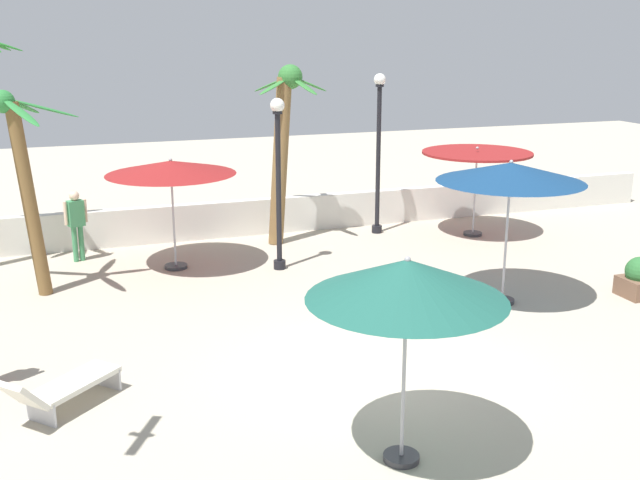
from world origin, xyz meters
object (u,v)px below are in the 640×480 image
patio_umbrella_1 (511,173)px  palm_tree_1 (20,168)px  patio_umbrella_0 (477,156)px  patio_umbrella_3 (407,281)px  patio_umbrella_2 (171,168)px  planter (639,279)px  lounge_chair_0 (61,387)px  lamp_post_0 (378,146)px  lamp_post_1 (278,174)px  palm_tree_0 (283,136)px  guest_1 (76,219)px

patio_umbrella_1 → palm_tree_1: bearing=158.2°
patio_umbrella_0 → patio_umbrella_3: bearing=-124.5°
patio_umbrella_2 → planter: size_ratio=3.46×
palm_tree_1 → lounge_chair_0: palm_tree_1 is taller
patio_umbrella_2 → lamp_post_0: bearing=14.3°
patio_umbrella_0 → lamp_post_1: lamp_post_1 is taller
lamp_post_0 → planter: (3.09, -6.56, -2.00)m
lamp_post_0 → lamp_post_1: bearing=-146.4°
patio_umbrella_0 → lounge_chair_0: size_ratio=1.64×
patio_umbrella_2 → palm_tree_0: 3.33m
patio_umbrella_3 → planter: size_ratio=3.24×
palm_tree_1 → lounge_chair_0: 6.01m
palm_tree_0 → planter: size_ratio=5.36×
patio_umbrella_2 → planter: (8.80, -5.11, -1.97)m
lounge_chair_0 → planter: 11.50m
patio_umbrella_3 → lounge_chair_0: (-4.10, 2.80, -2.06)m
guest_1 → palm_tree_1: bearing=-114.2°
patio_umbrella_2 → lamp_post_1: (2.28, -0.83, -0.13)m
lamp_post_1 → planter: bearing=-33.2°
patio_umbrella_0 → patio_umbrella_2: bearing=-177.5°
lamp_post_0 → patio_umbrella_0: bearing=-25.0°
planter → patio_umbrella_0: bearing=97.8°
guest_1 → planter: bearing=-30.6°
patio_umbrella_3 → palm_tree_0: (1.55, 10.54, 0.34)m
patio_umbrella_0 → patio_umbrella_2: 8.07m
patio_umbrella_0 → patio_umbrella_2: patio_umbrella_2 is taller
lamp_post_0 → planter: size_ratio=5.03×
patio_umbrella_0 → guest_1: (-10.16, 0.98, -1.10)m
patio_umbrella_2 → palm_tree_1: (-3.11, -0.91, 0.34)m
patio_umbrella_0 → planter: patio_umbrella_0 is taller
palm_tree_0 → lamp_post_1: 2.34m
patio_umbrella_2 → lamp_post_0: (5.71, 1.45, 0.02)m
palm_tree_0 → lounge_chair_0: palm_tree_0 is taller
planter → patio_umbrella_2: bearing=149.9°
patio_umbrella_1 → palm_tree_1: (-9.04, 3.61, 0.03)m
lamp_post_0 → lounge_chair_0: bearing=-136.6°
lounge_chair_0 → planter: bearing=6.6°
palm_tree_1 → lamp_post_0: bearing=15.0°
planter → palm_tree_1: bearing=160.6°
patio_umbrella_1 → palm_tree_1: size_ratio=0.69×
patio_umbrella_3 → lamp_post_0: (4.23, 10.68, -0.06)m
patio_umbrella_0 → patio_umbrella_1: 5.34m
patio_umbrella_1 → patio_umbrella_2: patio_umbrella_1 is taller
patio_umbrella_1 → palm_tree_0: palm_tree_0 is taller
patio_umbrella_1 → planter: (2.88, -0.59, -2.29)m
planter → patio_umbrella_3: bearing=-150.6°
patio_umbrella_1 → patio_umbrella_2: size_ratio=1.00×
palm_tree_0 → patio_umbrella_1: bearing=-63.5°
patio_umbrella_2 → patio_umbrella_3: patio_umbrella_3 is taller
guest_1 → patio_umbrella_3: bearing=-71.3°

